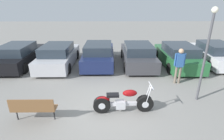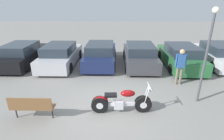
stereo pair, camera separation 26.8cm
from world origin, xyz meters
name	(u,v)px [view 1 (the left image)]	position (x,y,z in m)	size (l,w,h in m)	color
ground_plane	(108,106)	(0.00, 0.00, 0.00)	(60.00, 60.00, 0.00)	gray
motorcycle	(123,102)	(0.53, -0.32, 0.40)	(2.20, 0.62, 1.05)	black
parked_car_black	(19,56)	(-5.57, 4.73, 0.64)	(1.91, 4.36, 1.37)	black
parked_car_silver	(59,56)	(-3.11, 4.62, 0.64)	(1.91, 4.36, 1.37)	#BCBCC1
parked_car_navy	(99,54)	(-0.64, 4.93, 0.64)	(1.91, 4.36, 1.37)	#19234C
parked_car_dark_grey	(138,55)	(1.82, 4.78, 0.64)	(1.91, 4.36, 1.37)	#3D3D42
parked_car_green	(178,56)	(4.28, 4.58, 0.64)	(1.91, 4.36, 1.37)	#286B38
parked_car_white	(213,54)	(6.75, 5.00, 0.64)	(1.91, 4.36, 1.37)	white
park_bench	(33,107)	(-2.46, -0.85, 0.54)	(1.46, 0.41, 0.89)	brown
lamp_post	(207,46)	(3.67, 0.49, 2.26)	(0.23, 0.23, 3.64)	#4C4C51
person_standing	(179,63)	(3.39, 2.04, 1.05)	(0.52, 0.24, 1.76)	#726656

